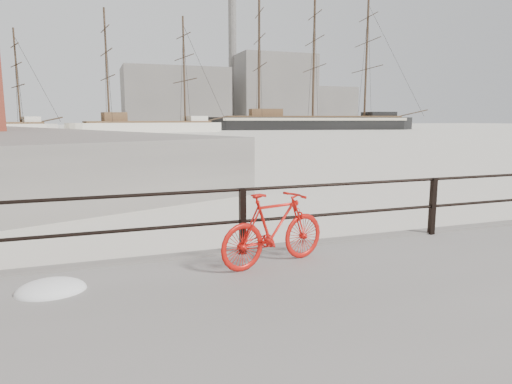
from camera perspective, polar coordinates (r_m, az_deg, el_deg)
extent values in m
plane|color=white|center=(8.86, 20.25, -6.92)|extent=(400.00, 400.00, 0.00)
imported|color=red|center=(6.32, 2.29, -4.59)|extent=(1.71, 0.69, 1.03)
ellipsoid|color=white|center=(5.97, -24.33, -9.95)|extent=(0.80, 0.63, 0.29)
cube|color=gray|center=(148.84, -10.05, 11.54)|extent=(32.00, 18.00, 18.00)
cube|color=gray|center=(163.42, 2.08, 12.50)|extent=(26.00, 20.00, 24.00)
cube|color=gray|center=(177.45, 8.49, 10.52)|extent=(20.00, 16.00, 14.00)
cylinder|color=gray|center=(164.72, -2.94, 15.96)|extent=(2.80, 2.80, 44.00)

